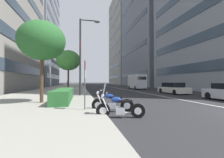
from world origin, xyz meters
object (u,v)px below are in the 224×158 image
at_px(motorcycle_mid_row, 112,103).
at_px(delivery_van_ahead, 137,81).
at_px(motorcycle_nearest_camera, 119,108).
at_px(car_approaching_light, 173,88).
at_px(street_tree_far_plaza, 42,41).
at_px(pedestrian_on_plaza, 68,85).
at_px(parking_sign_by_curb, 85,79).
at_px(street_tree_near_plaza_corner, 68,60).
at_px(street_lamp_with_banners, 83,49).

xyz_separation_m(motorcycle_mid_row, delivery_van_ahead, (22.08, -9.69, 1.11)).
height_order(motorcycle_nearest_camera, delivery_van_ahead, delivery_van_ahead).
xyz_separation_m(car_approaching_light, delivery_van_ahead, (12.31, 0.18, 0.87)).
bearing_deg(motorcycle_mid_row, motorcycle_nearest_camera, 111.13).
relative_size(street_tree_far_plaza, pedestrian_on_plaza, 3.22).
relative_size(parking_sign_by_curb, street_tree_near_plaza_corner, 0.46).
height_order(motorcycle_mid_row, street_lamp_with_banners, street_lamp_with_banners).
relative_size(parking_sign_by_curb, pedestrian_on_plaza, 1.46).
bearing_deg(motorcycle_nearest_camera, street_tree_far_plaza, -34.24).
distance_m(motorcycle_nearest_camera, delivery_van_ahead, 25.35).
distance_m(street_lamp_with_banners, street_tree_near_plaza_corner, 4.73).
xyz_separation_m(car_approaching_light, street_tree_far_plaza, (-6.50, 13.96, 3.58)).
relative_size(motorcycle_nearest_camera, street_tree_near_plaza_corner, 0.38).
height_order(street_tree_far_plaza, street_tree_near_plaza_corner, street_tree_far_plaza).
relative_size(motorcycle_mid_row, street_tree_near_plaza_corner, 0.39).
height_order(motorcycle_mid_row, parking_sign_by_curb, parking_sign_by_curb).
height_order(street_lamp_with_banners, street_tree_far_plaza, street_lamp_with_banners).
bearing_deg(street_tree_near_plaza_corner, motorcycle_nearest_camera, -167.38).
bearing_deg(car_approaching_light, street_lamp_with_banners, 97.19).
bearing_deg(delivery_van_ahead, car_approaching_light, -177.60).
distance_m(delivery_van_ahead, street_tree_far_plaza, 23.48).
bearing_deg(car_approaching_light, street_tree_far_plaza, 113.79).
relative_size(street_lamp_with_banners, street_tree_far_plaza, 1.43).
height_order(motorcycle_nearest_camera, car_approaching_light, motorcycle_nearest_camera).
bearing_deg(street_lamp_with_banners, car_approaching_light, -81.63).
relative_size(motorcycle_nearest_camera, parking_sign_by_curb, 0.84).
relative_size(car_approaching_light, parking_sign_by_curb, 1.87).
relative_size(motorcycle_nearest_camera, car_approaching_light, 0.45).
bearing_deg(street_lamp_with_banners, parking_sign_by_curb, 179.58).
relative_size(motorcycle_mid_row, delivery_van_ahead, 0.35).
height_order(car_approaching_light, parking_sign_by_curb, parking_sign_by_curb).
bearing_deg(parking_sign_by_curb, delivery_van_ahead, -26.65).
relative_size(delivery_van_ahead, street_tree_near_plaza_corner, 1.12).
relative_size(car_approaching_light, street_tree_far_plaza, 0.85).
distance_m(parking_sign_by_curb, street_tree_far_plaza, 4.93).
bearing_deg(delivery_van_ahead, street_tree_far_plaza, 145.31).
xyz_separation_m(delivery_van_ahead, street_tree_near_plaza_corner, (-9.60, 12.74, 2.66)).
height_order(motorcycle_mid_row, delivery_van_ahead, delivery_van_ahead).
distance_m(motorcycle_nearest_camera, pedestrian_on_plaza, 20.00).
xyz_separation_m(delivery_van_ahead, pedestrian_on_plaza, (-3.75, 13.23, -0.54)).
bearing_deg(motorcycle_nearest_camera, street_lamp_with_banners, -68.09).
relative_size(delivery_van_ahead, pedestrian_on_plaza, 3.54).
height_order(street_tree_far_plaza, pedestrian_on_plaza, street_tree_far_plaza).
bearing_deg(motorcycle_nearest_camera, street_tree_near_plaza_corner, -63.56).
bearing_deg(pedestrian_on_plaza, parking_sign_by_curb, 98.61).
bearing_deg(delivery_van_ahead, motorcycle_nearest_camera, 159.16).
height_order(motorcycle_nearest_camera, pedestrian_on_plaza, pedestrian_on_plaza).
bearing_deg(parking_sign_by_curb, pedestrian_on_plaza, 6.82).
xyz_separation_m(motorcycle_nearest_camera, street_lamp_with_banners, (9.47, 1.35, 4.42)).
distance_m(car_approaching_light, street_tree_near_plaza_corner, 13.66).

